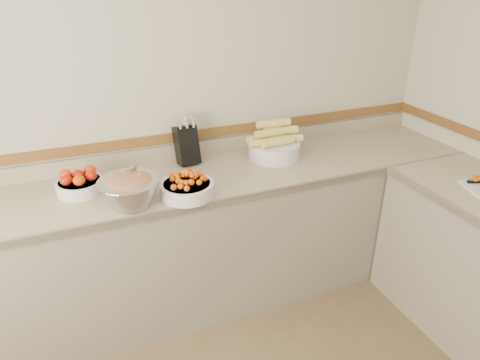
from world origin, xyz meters
name	(u,v)px	position (x,y,z in m)	size (l,w,h in m)	color
back_wall	(146,101)	(0.00, 2.00, 1.30)	(4.00, 4.00, 0.00)	#B0A991
counter_back	(169,246)	(0.00, 1.68, 0.45)	(4.00, 0.65, 1.08)	gray
knife_block	(187,144)	(0.21, 1.90, 1.03)	(0.15, 0.17, 0.32)	black
tomato_bowl	(80,183)	(-0.45, 1.74, 0.95)	(0.26, 0.26, 0.13)	silver
cherry_tomato_bowl	(187,186)	(0.09, 1.47, 0.95)	(0.30, 0.30, 0.16)	silver
corn_bowl	(274,146)	(0.76, 1.77, 0.98)	(0.37, 0.34, 0.25)	silver
rhubarb_bowl	(130,190)	(-0.22, 1.47, 0.99)	(0.32, 0.32, 0.18)	#B2B2BA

